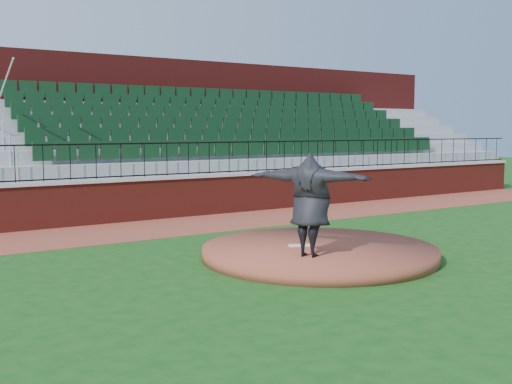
# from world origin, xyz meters

# --- Properties ---
(ground) EXTENTS (90.00, 90.00, 0.00)m
(ground) POSITION_xyz_m (0.00, 0.00, 0.00)
(ground) COLOR #164513
(ground) RESTS_ON ground
(warning_track) EXTENTS (34.00, 3.20, 0.01)m
(warning_track) POSITION_xyz_m (0.00, 5.40, 0.01)
(warning_track) COLOR brown
(warning_track) RESTS_ON ground
(field_wall) EXTENTS (34.00, 0.35, 1.20)m
(field_wall) POSITION_xyz_m (0.00, 7.00, 0.60)
(field_wall) COLOR maroon
(field_wall) RESTS_ON ground
(wall_cap) EXTENTS (34.00, 0.45, 0.10)m
(wall_cap) POSITION_xyz_m (0.00, 7.00, 1.25)
(wall_cap) COLOR #B7B7B7
(wall_cap) RESTS_ON field_wall
(wall_railing) EXTENTS (34.00, 0.05, 1.00)m
(wall_railing) POSITION_xyz_m (0.00, 7.00, 1.80)
(wall_railing) COLOR black
(wall_railing) RESTS_ON wall_cap
(seating_stands) EXTENTS (34.00, 5.10, 4.60)m
(seating_stands) POSITION_xyz_m (0.00, 9.72, 2.30)
(seating_stands) COLOR gray
(seating_stands) RESTS_ON ground
(concourse_wall) EXTENTS (34.00, 0.50, 5.50)m
(concourse_wall) POSITION_xyz_m (0.00, 12.52, 2.75)
(concourse_wall) COLOR maroon
(concourse_wall) RESTS_ON ground
(pitchers_mound) EXTENTS (4.98, 4.98, 0.25)m
(pitchers_mound) POSITION_xyz_m (0.53, -0.14, 0.12)
(pitchers_mound) COLOR brown
(pitchers_mound) RESTS_ON ground
(pitching_rubber) EXTENTS (0.54, 0.35, 0.04)m
(pitching_rubber) POSITION_xyz_m (0.22, 0.08, 0.27)
(pitching_rubber) COLOR white
(pitching_rubber) RESTS_ON pitchers_mound
(pitcher) EXTENTS (1.82, 2.49, 2.02)m
(pitcher) POSITION_xyz_m (-0.27, -0.83, 1.26)
(pitcher) COLOR black
(pitcher) RESTS_ON pitchers_mound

